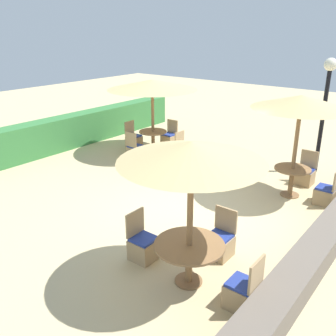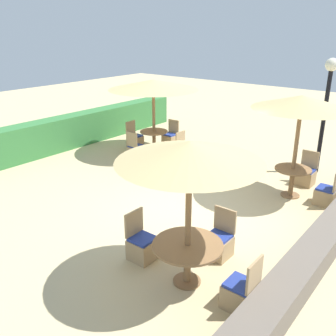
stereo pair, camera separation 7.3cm
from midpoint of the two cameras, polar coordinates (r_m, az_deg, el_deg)
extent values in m
plane|color=#C6B284|center=(9.09, 3.19, -6.15)|extent=(40.00, 40.00, 0.00)
cube|color=#387A3D|center=(13.27, -19.29, 4.09)|extent=(13.00, 0.70, 1.14)
cube|color=#6B6056|center=(7.83, 22.55, -10.68)|extent=(10.00, 0.56, 0.47)
cylinder|color=black|center=(11.76, 22.72, 6.31)|extent=(0.12, 0.12, 3.00)
sphere|color=silver|center=(11.51, 23.88, 14.22)|extent=(0.36, 0.36, 0.36)
cylinder|color=olive|center=(6.07, 3.45, -7.76)|extent=(0.10, 0.10, 2.43)
cone|color=tan|center=(5.62, 3.70, 2.48)|extent=(2.30, 2.30, 0.32)
cylinder|color=olive|center=(6.72, 3.22, -16.80)|extent=(0.48, 0.48, 0.03)
cylinder|color=olive|center=(6.52, 3.28, -14.44)|extent=(0.12, 0.12, 0.71)
cylinder|color=olive|center=(6.32, 3.35, -11.67)|extent=(1.19, 1.19, 0.04)
cube|color=tan|center=(7.19, -3.55, -12.24)|extent=(0.46, 0.46, 0.40)
cube|color=#233893|center=(7.07, -3.59, -10.71)|extent=(0.42, 0.42, 0.05)
cube|color=tan|center=(7.06, -4.92, -8.30)|extent=(0.46, 0.04, 0.48)
cube|color=tan|center=(7.31, 7.90, -11.79)|extent=(0.46, 0.46, 0.40)
cube|color=#233893|center=(7.20, 7.99, -10.28)|extent=(0.42, 0.42, 0.05)
cube|color=tan|center=(7.22, 8.97, -7.78)|extent=(0.04, 0.46, 0.48)
cube|color=tan|center=(6.23, 11.19, -18.57)|extent=(0.46, 0.46, 0.40)
cube|color=#233893|center=(6.09, 11.34, -16.93)|extent=(0.42, 0.42, 0.05)
cube|color=tan|center=(5.87, 13.40, -15.55)|extent=(0.46, 0.04, 0.48)
cylinder|color=olive|center=(9.82, 19.08, 2.70)|extent=(0.10, 0.10, 2.52)
cone|color=tan|center=(9.54, 19.91, 9.44)|extent=(2.36, 2.36, 0.32)
cylinder|color=olive|center=(10.25, 18.27, -3.93)|extent=(0.48, 0.48, 0.03)
cylinder|color=olive|center=(10.11, 18.49, -2.17)|extent=(0.12, 0.12, 0.71)
cylinder|color=olive|center=(9.98, 18.73, -0.18)|extent=(0.91, 0.91, 0.04)
cube|color=tan|center=(9.99, 23.03, -4.07)|extent=(0.46, 0.46, 0.40)
cube|color=#233893|center=(9.90, 23.22, -2.88)|extent=(0.42, 0.42, 0.05)
cube|color=tan|center=(11.01, 20.34, -1.42)|extent=(0.46, 0.46, 0.40)
cube|color=#233893|center=(10.93, 20.48, -0.32)|extent=(0.42, 0.42, 0.05)
cube|color=tan|center=(11.04, 21.02, 1.27)|extent=(0.04, 0.46, 0.48)
cylinder|color=olive|center=(12.81, -2.02, 7.62)|extent=(0.10, 0.10, 2.41)
cone|color=tan|center=(12.60, -2.08, 12.61)|extent=(2.99, 2.99, 0.32)
cylinder|color=olive|center=(13.13, -1.95, 2.55)|extent=(0.48, 0.48, 0.03)
cylinder|color=olive|center=(13.02, -1.97, 3.97)|extent=(0.12, 0.12, 0.71)
cylinder|color=olive|center=(12.92, -1.99, 5.57)|extent=(0.95, 0.95, 0.04)
cube|color=tan|center=(13.78, 0.47, 4.26)|extent=(0.46, 0.46, 0.40)
cube|color=#233893|center=(13.72, 0.48, 5.16)|extent=(0.42, 0.42, 0.05)
cube|color=tan|center=(13.81, 1.02, 6.40)|extent=(0.04, 0.46, 0.48)
cube|color=tan|center=(13.65, -4.87, 4.02)|extent=(0.46, 0.46, 0.40)
cube|color=#233893|center=(13.59, -4.90, 4.93)|extent=(0.42, 0.42, 0.05)
cube|color=tan|center=(13.66, -5.58, 6.15)|extent=(0.46, 0.04, 0.48)
cube|color=tan|center=(12.46, -4.63, 2.39)|extent=(0.46, 0.46, 0.40)
cube|color=#233893|center=(12.39, -4.65, 3.38)|extent=(0.42, 0.42, 0.05)
cube|color=tan|center=(12.17, -5.37, 4.34)|extent=(0.04, 0.46, 0.48)
cube|color=tan|center=(12.47, 1.27, 2.47)|extent=(0.46, 0.46, 0.40)
cube|color=#233893|center=(12.41, 1.27, 3.46)|extent=(0.42, 0.42, 0.05)
cube|color=tan|center=(12.21, 2.07, 4.46)|extent=(0.46, 0.04, 0.48)
camera|label=1|loc=(0.04, -89.77, 0.09)|focal=40.00mm
camera|label=2|loc=(0.04, 90.23, -0.09)|focal=40.00mm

